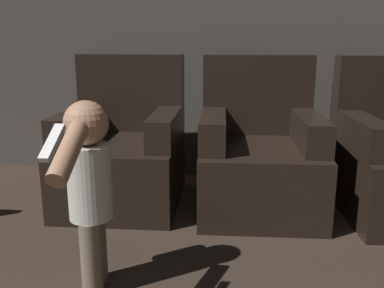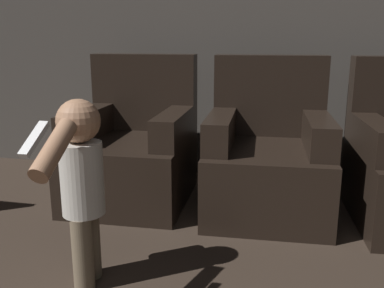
# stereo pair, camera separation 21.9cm
# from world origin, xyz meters

# --- Properties ---
(wall_back) EXTENTS (8.40, 0.05, 2.60)m
(wall_back) POSITION_xyz_m (0.00, 4.50, 1.30)
(wall_back) COLOR #423D38
(wall_back) RESTS_ON ground_plane
(armchair_left) EXTENTS (0.80, 0.90, 1.00)m
(armchair_left) POSITION_xyz_m (-0.69, 3.77, 0.34)
(armchair_left) COLOR black
(armchair_left) RESTS_ON ground_plane
(armchair_middle) EXTENTS (0.82, 0.91, 1.00)m
(armchair_middle) POSITION_xyz_m (0.24, 3.77, 0.34)
(armchair_middle) COLOR black
(armchair_middle) RESTS_ON ground_plane
(person_toddler) EXTENTS (0.19, 0.59, 0.87)m
(person_toddler) POSITION_xyz_m (-0.53, 2.66, 0.51)
(person_toddler) COLOR brown
(person_toddler) RESTS_ON ground_plane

